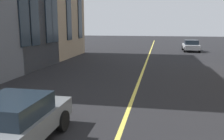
% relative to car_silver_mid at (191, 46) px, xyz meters
% --- Properties ---
extents(lane_centre_line, '(80.00, 0.16, 0.01)m').
position_rel_car_silver_mid_xyz_m(lane_centre_line, '(-19.78, 4.90, -0.70)').
color(lane_centre_line, '#D8C64C').
rests_on(lane_centre_line, ground_plane).
extents(car_silver_mid, '(3.90, 1.89, 1.40)m').
position_rel_car_silver_mid_xyz_m(car_silver_mid, '(0.00, 0.00, 0.00)').
color(car_silver_mid, '#B7BABF').
rests_on(car_silver_mid, ground_plane).
extents(car_grey_near, '(4.40, 1.95, 1.37)m').
position_rel_car_silver_mid_xyz_m(car_grey_near, '(-25.80, 7.53, 0.00)').
color(car_grey_near, slate).
rests_on(car_grey_near, ground_plane).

